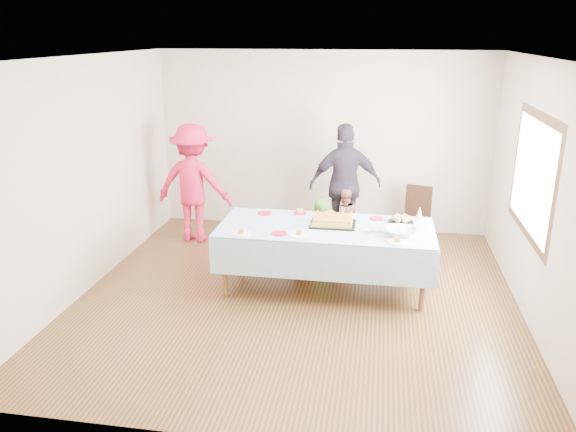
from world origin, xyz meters
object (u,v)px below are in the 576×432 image
object	(u,v)px
party_table	(326,231)
dining_chair	(416,213)
birthday_cake	(333,221)
adult_left	(193,183)

from	to	relation	value
party_table	dining_chair	size ratio (longest dim) A/B	2.90
birthday_cake	adult_left	distance (m)	2.48
adult_left	party_table	bearing A→B (deg)	149.86
birthday_cake	party_table	bearing A→B (deg)	-134.22
dining_chair	adult_left	world-z (taller)	adult_left
birthday_cake	adult_left	bearing A→B (deg)	149.53
dining_chair	adult_left	bearing A→B (deg)	-159.08
party_table	dining_chair	distance (m)	2.03
party_table	dining_chair	xyz separation A→B (m)	(1.14, 1.66, -0.25)
dining_chair	adult_left	xyz separation A→B (m)	(-3.20, -0.33, 0.38)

